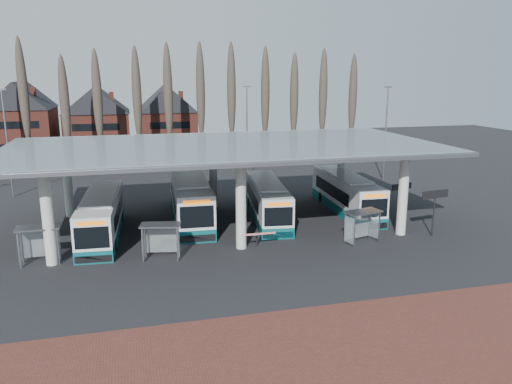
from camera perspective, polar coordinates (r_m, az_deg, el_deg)
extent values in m
plane|color=black|center=(31.72, -0.69, -7.88)|extent=(140.00, 140.00, 0.00)
cube|color=#5C2B25|center=(21.46, 7.38, -19.12)|extent=(70.00, 10.00, 0.03)
cylinder|color=silver|center=(32.75, -22.70, -2.73)|extent=(0.70, 0.70, 6.00)
cylinder|color=silver|center=(43.36, -20.74, 1.20)|extent=(0.70, 0.70, 6.00)
cylinder|color=silver|center=(33.11, -1.73, -1.50)|extent=(0.70, 0.70, 6.00)
cylinder|color=silver|center=(43.63, -4.91, 2.11)|extent=(0.70, 0.70, 6.00)
cylinder|color=silver|center=(37.52, 16.45, -0.27)|extent=(0.70, 0.70, 6.00)
cylinder|color=silver|center=(47.07, 9.67, 2.79)|extent=(0.70, 0.70, 6.00)
cube|color=gray|center=(37.75, -3.61, 5.36)|extent=(32.00, 16.00, 0.12)
cube|color=silver|center=(37.74, -3.61, 5.47)|extent=(31.50, 15.50, 0.04)
cone|color=#473D33|center=(62.84, -24.73, 8.31)|extent=(0.36, 0.36, 14.50)
ellipsoid|color=#473D33|center=(62.75, -24.88, 9.89)|extent=(1.10, 1.10, 11.02)
cone|color=#473D33|center=(62.27, -21.07, 8.60)|extent=(0.36, 0.36, 14.50)
ellipsoid|color=#473D33|center=(62.17, -21.21, 10.20)|extent=(1.10, 1.10, 11.02)
cone|color=#473D33|center=(61.94, -17.36, 8.86)|extent=(0.36, 0.36, 14.50)
ellipsoid|color=#473D33|center=(61.85, -17.47, 10.47)|extent=(1.10, 1.10, 11.02)
cone|color=#473D33|center=(61.88, -13.62, 9.09)|extent=(0.36, 0.36, 14.50)
ellipsoid|color=#473D33|center=(61.78, -13.71, 10.70)|extent=(1.10, 1.10, 11.02)
cone|color=#473D33|center=(62.07, -9.88, 9.28)|extent=(0.36, 0.36, 14.50)
ellipsoid|color=#473D33|center=(61.97, -9.95, 10.88)|extent=(1.10, 1.10, 11.02)
cone|color=#473D33|center=(62.52, -6.18, 9.42)|extent=(0.36, 0.36, 14.50)
ellipsoid|color=#473D33|center=(62.42, -6.22, 11.02)|extent=(1.10, 1.10, 11.02)
cone|color=#473D33|center=(63.21, -2.54, 9.53)|extent=(0.36, 0.36, 14.50)
ellipsoid|color=#473D33|center=(63.12, -2.56, 11.11)|extent=(1.10, 1.10, 11.02)
cone|color=#473D33|center=(64.15, 1.01, 9.60)|extent=(0.36, 0.36, 14.50)
ellipsoid|color=#473D33|center=(64.06, 1.01, 11.15)|extent=(1.10, 1.10, 11.02)
cone|color=#473D33|center=(65.33, 4.44, 9.63)|extent=(0.36, 0.36, 14.50)
ellipsoid|color=#473D33|center=(65.24, 4.47, 11.15)|extent=(1.10, 1.10, 11.02)
cone|color=#473D33|center=(66.72, 7.74, 9.63)|extent=(0.36, 0.36, 14.50)
ellipsoid|color=#473D33|center=(66.63, 7.79, 11.12)|extent=(1.10, 1.10, 11.02)
cone|color=#473D33|center=(68.32, 10.90, 9.60)|extent=(0.36, 0.36, 14.50)
ellipsoid|color=#473D33|center=(68.23, 10.96, 11.05)|extent=(1.10, 1.10, 11.02)
cube|color=brown|center=(74.40, -24.91, 5.99)|extent=(8.00, 10.00, 7.00)
pyramid|color=black|center=(73.97, -25.45, 11.36)|extent=(8.30, 10.30, 3.50)
cube|color=brown|center=(73.27, -17.56, 6.51)|extent=(8.00, 10.00, 7.00)
pyramid|color=black|center=(72.84, -17.95, 11.98)|extent=(8.30, 10.30, 3.50)
cube|color=brown|center=(73.37, -10.09, 6.93)|extent=(8.00, 10.00, 7.00)
pyramid|color=black|center=(72.93, -10.32, 12.40)|extent=(8.30, 10.30, 3.50)
cylinder|color=slate|center=(52.31, -26.52, 4.85)|extent=(0.16, 0.16, 10.00)
cube|color=slate|center=(51.92, -27.12, 10.41)|extent=(0.80, 0.15, 0.15)
cylinder|color=slate|center=(56.61, -1.04, 6.80)|extent=(0.16, 0.16, 10.00)
cube|color=slate|center=(56.26, -1.07, 11.97)|extent=(0.80, 0.15, 0.15)
cylinder|color=slate|center=(56.07, 14.58, 6.31)|extent=(0.16, 0.16, 10.00)
cube|color=slate|center=(55.71, 14.89, 11.52)|extent=(0.80, 0.15, 0.15)
cube|color=silver|center=(37.52, -17.26, -2.43)|extent=(3.01, 11.23, 2.59)
cube|color=#0B5157|center=(37.86, -17.13, -4.25)|extent=(3.03, 11.25, 0.83)
cube|color=silver|center=(37.19, -17.40, -0.44)|extent=(2.51, 6.78, 0.17)
cube|color=black|center=(37.94, -17.20, -2.11)|extent=(2.87, 8.13, 1.02)
cube|color=black|center=(32.23, -18.26, -5.00)|extent=(2.08, 0.18, 1.39)
cube|color=black|center=(42.83, -16.52, -0.32)|extent=(2.01, 0.17, 1.11)
cube|color=#D4630B|center=(31.96, -18.38, -3.42)|extent=(1.65, 0.14, 0.28)
cube|color=black|center=(32.69, -18.08, -7.31)|extent=(2.24, 0.21, 0.46)
cylinder|color=black|center=(34.68, -19.47, -6.01)|extent=(0.31, 0.90, 0.89)
cylinder|color=black|center=(34.41, -15.93, -5.90)|extent=(0.31, 0.90, 0.89)
cylinder|color=black|center=(41.07, -18.16, -2.92)|extent=(0.31, 0.90, 0.89)
cylinder|color=black|center=(40.85, -15.19, -2.80)|extent=(0.31, 0.90, 0.89)
cube|color=silver|center=(40.47, -7.57, -0.50)|extent=(3.19, 12.56, 2.91)
cube|color=#0B5157|center=(40.83, -7.51, -2.41)|extent=(3.21, 12.58, 0.93)
cube|color=silver|center=(40.14, -7.63, 1.58)|extent=(2.71, 7.57, 0.19)
cube|color=black|center=(40.95, -7.63, -0.19)|extent=(3.08, 9.07, 1.14)
cube|color=black|center=(34.48, -6.76, -2.85)|extent=(2.33, 0.16, 1.56)
cube|color=black|center=(46.49, -8.17, 1.43)|extent=(2.25, 0.16, 1.25)
cube|color=#D4630B|center=(34.21, -6.81, -1.18)|extent=(1.85, 0.13, 0.31)
cube|color=black|center=(34.96, -6.69, -5.29)|extent=(2.51, 0.19, 0.52)
cylinder|color=black|center=(36.98, -8.88, -4.09)|extent=(0.33, 1.01, 1.00)
cylinder|color=black|center=(37.16, -5.18, -3.89)|extent=(0.33, 1.01, 1.00)
cylinder|color=black|center=(44.26, -9.43, -1.19)|extent=(0.33, 1.01, 1.00)
cylinder|color=black|center=(44.41, -6.34, -1.04)|extent=(0.33, 1.01, 1.00)
cube|color=silver|center=(40.38, 1.29, -0.75)|extent=(3.69, 11.15, 2.55)
cube|color=#0B5157|center=(40.70, 1.28, -2.43)|extent=(3.71, 11.17, 0.82)
cube|color=silver|center=(40.08, 1.30, 1.09)|extent=(2.91, 6.78, 0.16)
cube|color=black|center=(40.80, 1.20, -0.47)|extent=(3.34, 8.12, 1.00)
cube|color=black|center=(35.17, 2.59, -2.83)|extent=(2.04, 0.31, 1.37)
cube|color=black|center=(45.62, 0.30, 1.03)|extent=(1.97, 0.30, 1.09)
cube|color=#D4630B|center=(34.93, 2.61, -1.40)|extent=(1.62, 0.25, 0.27)
cube|color=black|center=(35.59, 2.56, -4.94)|extent=(2.20, 0.35, 0.46)
cylinder|color=black|center=(37.26, 0.46, -3.89)|extent=(0.36, 0.90, 0.88)
cylinder|color=black|center=(37.58, 3.65, -3.76)|extent=(0.36, 0.90, 0.88)
cylinder|color=black|center=(43.61, -0.70, -1.31)|extent=(0.36, 0.90, 0.88)
cylinder|color=black|center=(43.89, 2.04, -1.22)|extent=(0.36, 0.90, 0.88)
cube|color=silver|center=(43.19, 10.29, 0.03)|extent=(2.96, 11.34, 2.62)
cube|color=#0B5157|center=(43.49, 10.22, -1.59)|extent=(2.98, 11.36, 0.84)
cube|color=silver|center=(42.90, 10.36, 1.80)|extent=(2.49, 6.84, 0.17)
cube|color=black|center=(43.59, 10.07, 0.29)|extent=(2.84, 8.20, 1.03)
cube|color=black|center=(38.20, 13.36, -1.80)|extent=(2.10, 0.16, 1.40)
cube|color=black|center=(48.28, 7.86, 1.65)|extent=(2.03, 0.16, 1.12)
cube|color=#D4630B|center=(37.97, 13.44, -0.44)|extent=(1.67, 0.13, 0.28)
cube|color=black|center=(38.59, 13.24, -3.81)|extent=(2.27, 0.19, 0.47)
cylinder|color=black|center=(39.92, 10.64, -2.92)|extent=(0.31, 0.91, 0.90)
cylinder|color=black|center=(40.76, 13.46, -2.72)|extent=(0.31, 0.91, 0.90)
cylinder|color=black|center=(46.09, 7.48, -0.60)|extent=(0.31, 0.91, 0.90)
cylinder|color=black|center=(46.83, 9.99, -0.47)|extent=(0.31, 0.91, 0.90)
cube|color=gray|center=(33.38, -25.46, -6.05)|extent=(0.08, 0.08, 2.29)
cube|color=gray|center=(33.07, -21.69, -5.86)|extent=(0.08, 0.08, 2.29)
cube|color=gray|center=(34.32, -25.20, -5.51)|extent=(0.08, 0.08, 2.29)
cube|color=gray|center=(34.02, -21.55, -5.32)|extent=(0.08, 0.08, 2.29)
cube|color=gray|center=(33.33, -23.67, -3.75)|extent=(2.60, 1.36, 0.09)
cube|color=silver|center=(34.18, -23.38, -5.32)|extent=(2.20, 0.10, 1.83)
cube|color=silver|center=(33.84, -25.41, -5.71)|extent=(0.07, 1.01, 1.83)
cube|color=silver|center=(33.52, -21.55, -5.51)|extent=(0.07, 1.01, 1.83)
cube|color=gray|center=(31.91, -12.82, -5.97)|extent=(0.08, 0.08, 2.22)
cube|color=gray|center=(31.63, -8.98, -5.97)|extent=(0.08, 0.08, 2.22)
cube|color=gray|center=(32.83, -12.55, -5.40)|extent=(0.08, 0.08, 2.22)
cube|color=gray|center=(32.55, -8.82, -5.40)|extent=(0.08, 0.08, 2.22)
cube|color=gray|center=(31.86, -10.89, -3.72)|extent=(2.68, 1.70, 0.09)
cube|color=silver|center=(32.70, -10.68, -5.30)|extent=(2.10, 0.44, 1.78)
cube|color=silver|center=(32.36, -12.76, -5.61)|extent=(0.22, 0.97, 1.78)
cube|color=silver|center=(32.07, -8.82, -5.60)|extent=(0.22, 0.97, 1.78)
cube|color=gray|center=(34.17, 11.17, -4.55)|extent=(0.09, 0.09, 2.26)
cube|color=gray|center=(35.53, 13.89, -3.99)|extent=(0.09, 0.09, 2.26)
cube|color=gray|center=(34.90, 10.14, -4.12)|extent=(0.09, 0.09, 2.26)
cube|color=gray|center=(36.24, 12.85, -3.59)|extent=(0.09, 0.09, 2.26)
cube|color=gray|center=(34.87, 12.13, -2.22)|extent=(2.76, 1.83, 0.09)
cube|color=silver|center=(35.58, 11.48, -3.76)|extent=(2.12, 0.55, 1.81)
cube|color=silver|center=(34.50, 10.59, -4.27)|extent=(0.27, 0.97, 1.81)
cube|color=silver|center=(35.90, 13.42, -3.71)|extent=(0.27, 0.97, 1.81)
cylinder|color=black|center=(38.10, 19.63, -2.38)|extent=(0.10, 0.10, 3.33)
cube|color=black|center=(37.75, 19.81, -0.25)|extent=(2.28, 0.51, 0.57)
cylinder|color=black|center=(41.86, 16.21, -1.07)|extent=(0.09, 0.09, 2.88)
cube|color=black|center=(41.57, 16.32, 0.61)|extent=(1.95, 0.58, 0.49)
cube|color=black|center=(34.25, 0.09, -5.21)|extent=(0.08, 0.08, 1.16)
cube|color=red|center=(33.64, 0.31, -4.81)|extent=(2.32, 0.12, 0.11)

